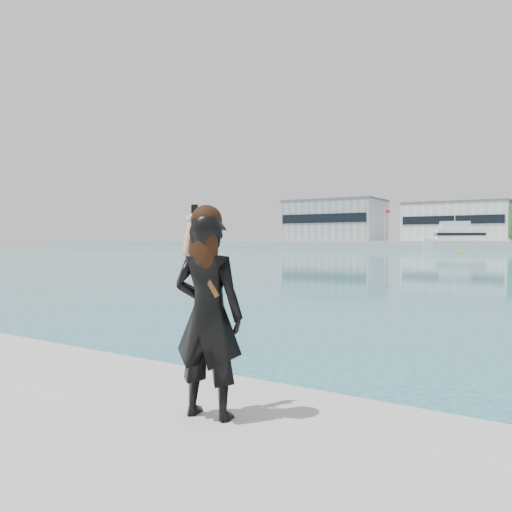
% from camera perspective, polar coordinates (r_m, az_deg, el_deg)
% --- Properties ---
extents(ground, '(500.00, 500.00, 0.00)m').
position_cam_1_polar(ground, '(4.89, -9.80, -25.01)').
color(ground, '#1A5B7A').
rests_on(ground, ground).
extents(warehouse_grey_left, '(26.52, 16.36, 11.50)m').
position_cam_1_polar(warehouse_grey_left, '(143.52, 8.96, 4.04)').
color(warehouse_grey_left, gray).
rests_on(warehouse_grey_left, far_quay).
extents(warehouse_white, '(24.48, 15.35, 9.50)m').
position_cam_1_polar(warehouse_white, '(133.61, 22.04, 3.67)').
color(warehouse_white, silver).
rests_on(warehouse_white, far_quay).
extents(flagpole_left, '(1.28, 0.16, 8.00)m').
position_cam_1_polar(flagpole_left, '(130.82, 14.59, 3.69)').
color(flagpole_left, silver).
rests_on(flagpole_left, far_quay).
extents(motor_yacht, '(18.41, 11.29, 8.33)m').
position_cam_1_polar(motor_yacht, '(119.84, 22.43, 1.77)').
color(motor_yacht, white).
rests_on(motor_yacht, ground).
extents(buoy_far, '(0.50, 0.50, 0.50)m').
position_cam_1_polar(buoy_far, '(87.08, 22.37, 0.26)').
color(buoy_far, yellow).
rests_on(buoy_far, ground).
extents(woman, '(0.65, 0.48, 1.70)m').
position_cam_1_polar(woman, '(3.97, -5.54, -6.06)').
color(woman, black).
rests_on(woman, near_quay).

